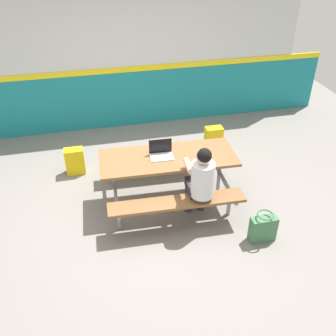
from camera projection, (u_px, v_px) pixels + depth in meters
ground_plane at (153, 201)px, 5.66m from camera, size 10.00×10.00×0.02m
accent_backdrop at (124, 63)px, 7.04m from camera, size 8.00×0.14×2.60m
picnic_table_main at (168, 167)px, 5.38m from camera, size 1.92×1.62×0.74m
student_nearer at (201, 179)px, 4.91m from camera, size 0.37×0.53×1.21m
laptop_silver at (161, 153)px, 5.28m from camera, size 0.33×0.23×0.22m
backpack_dark at (75, 161)px, 6.17m from camera, size 0.30×0.22×0.44m
tote_bag_bright at (263, 228)px, 4.89m from camera, size 0.34×0.21×0.43m
satchel_spare at (213, 139)px, 6.78m from camera, size 0.30×0.22×0.44m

